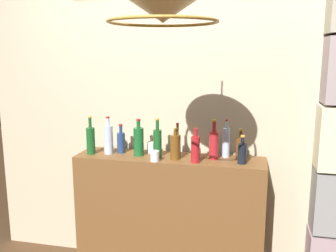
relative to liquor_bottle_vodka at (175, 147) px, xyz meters
The scene contains 18 objects.
panelled_rear_partition 0.53m from the liquor_bottle_vodka, 100.39° to the left, with size 3.21×0.15×2.88m.
bar_shelf_unit 0.59m from the liquor_bottle_vodka, 139.02° to the left, with size 1.44×0.34×0.99m, color brown.
liquor_bottle_vodka is the anchor object (origin of this frame).
liquor_bottle_mezcal 0.48m from the liquor_bottle_vodka, 11.82° to the left, with size 0.07×0.07×0.23m.
liquor_bottle_rum 0.54m from the liquor_bottle_vodka, behind, with size 0.07×0.07×0.29m.
liquor_bottle_port 0.67m from the liquor_bottle_vodka, behind, with size 0.07×0.07×0.30m.
liquor_bottle_bourbon 0.15m from the liquor_bottle_vodka, 163.81° to the left, with size 0.06×0.06×0.29m.
liquor_bottle_gin 0.09m from the liquor_bottle_vodka, 91.57° to the left, with size 0.05×0.05×0.26m.
liquor_bottle_whiskey 0.46m from the liquor_bottle_vodka, 168.86° to the left, with size 0.06×0.06×0.23m.
liquor_bottle_tequila 0.49m from the liquor_bottle_vodka, ahead, with size 0.06×0.06×0.21m.
liquor_bottle_vermouth 0.16m from the liquor_bottle_vodka, 16.63° to the right, with size 0.06×0.06×0.25m.
liquor_bottle_amaro 0.30m from the liquor_bottle_vodka, behind, with size 0.08×0.08×0.28m.
liquor_bottle_rye 0.29m from the liquor_bottle_vodka, 13.80° to the left, with size 0.07×0.07×0.30m.
liquor_bottle_brandy 0.39m from the liquor_bottle_vodka, 22.09° to the left, with size 0.06×0.06×0.29m.
glass_tumbler_rocks 0.17m from the liquor_bottle_vodka, 26.94° to the left, with size 0.07×0.07×0.07m.
glass_tumbler_highball 0.27m from the liquor_bottle_vodka, 146.35° to the left, with size 0.08×0.08×0.08m.
glass_tumbler_shot 0.17m from the liquor_bottle_vodka, 149.10° to the right, with size 0.07×0.07×0.08m.
pendant_lamp 1.18m from the liquor_bottle_vodka, 83.11° to the right, with size 0.55×0.55×0.51m.
Camera 1 is at (0.59, -1.79, 1.76)m, focal length 39.46 mm.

